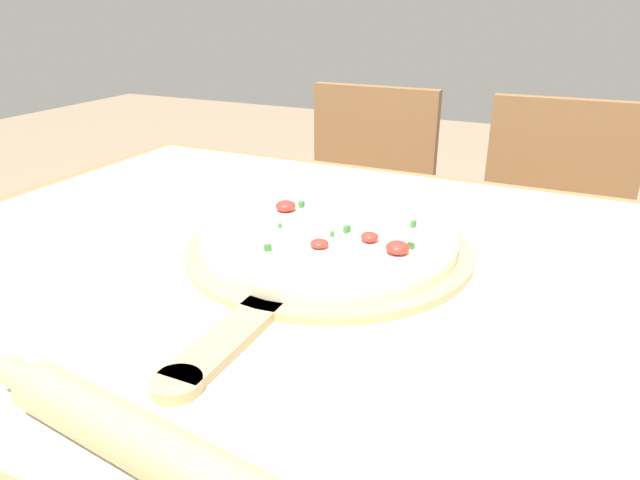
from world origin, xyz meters
TOP-DOWN VIEW (x-y plane):
  - dining_table at (0.00, 0.00)m, footprint 1.33×0.97m
  - towel_cloth at (0.00, 0.00)m, footprint 1.25×0.89m
  - pizza_peel at (-0.01, 0.01)m, footprint 0.40×0.57m
  - pizza at (-0.01, 0.03)m, footprint 0.36×0.36m
  - rolling_pin at (0.05, -0.40)m, footprint 0.40×0.08m
  - chair_left at (-0.28, 0.86)m, footprint 0.40×0.40m
  - chair_right at (0.25, 0.86)m, footprint 0.41×0.41m

SIDE VIEW (x-z plane):
  - chair_left at x=-0.28m, z-range 0.07..0.94m
  - chair_right at x=0.25m, z-range 0.07..0.94m
  - dining_table at x=0.00m, z-range 0.28..1.05m
  - towel_cloth at x=0.00m, z-range 0.77..0.78m
  - pizza_peel at x=-0.01m, z-range 0.78..0.79m
  - rolling_pin at x=0.05m, z-range 0.78..0.82m
  - pizza at x=-0.01m, z-range 0.78..0.82m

